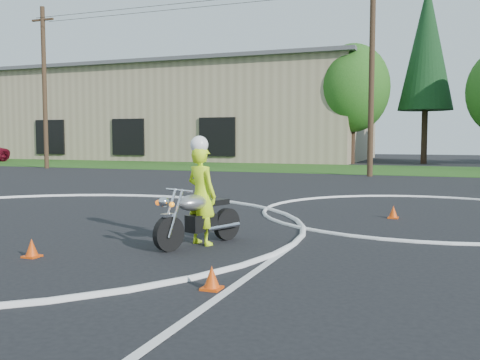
% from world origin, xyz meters
% --- Properties ---
extents(grass_strip, '(120.00, 10.00, 0.02)m').
position_xyz_m(grass_strip, '(0.00, 27.00, 0.01)').
color(grass_strip, '#1E4714').
rests_on(grass_strip, ground).
extents(course_markings, '(19.05, 19.05, 0.12)m').
position_xyz_m(course_markings, '(2.17, 4.35, 0.01)').
color(course_markings, silver).
rests_on(course_markings, ground).
extents(primary_motorcycle, '(1.00, 1.89, 1.04)m').
position_xyz_m(primary_motorcycle, '(4.43, 2.38, 0.51)').
color(primary_motorcycle, black).
rests_on(primary_motorcycle, ground).
extents(rider_primary_grp, '(0.75, 0.63, 1.94)m').
position_xyz_m(rider_primary_grp, '(4.44, 2.51, 0.94)').
color(rider_primary_grp, '#CDFF1A').
rests_on(rider_primary_grp, ground).
extents(traffic_cones, '(16.18, 10.76, 0.30)m').
position_xyz_m(traffic_cones, '(6.48, 2.01, 0.14)').
color(traffic_cones, '#D8440B').
rests_on(traffic_cones, ground).
extents(warehouse, '(41.00, 17.00, 8.30)m').
position_xyz_m(warehouse, '(-18.00, 39.99, 4.16)').
color(warehouse, tan).
rests_on(warehouse, ground).
extents(utility_poles, '(41.60, 1.12, 10.00)m').
position_xyz_m(utility_poles, '(5.00, 21.00, 5.20)').
color(utility_poles, '#473321').
rests_on(utility_poles, ground).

